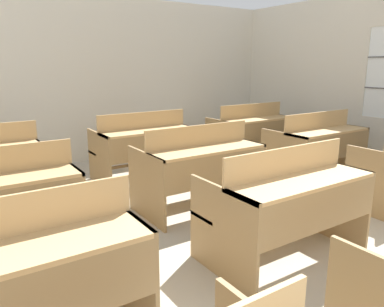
# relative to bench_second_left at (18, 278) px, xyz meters

# --- Properties ---
(wall_back) EXTENTS (6.43, 0.06, 2.72)m
(wall_back) POSITION_rel_bench_second_left_xyz_m (2.25, 4.19, 0.86)
(wall_back) COLOR beige
(wall_back) RESTS_ON ground_plane
(bench_second_left) EXTENTS (1.33, 0.81, 0.97)m
(bench_second_left) POSITION_rel_bench_second_left_xyz_m (0.00, 0.00, 0.00)
(bench_second_left) COLOR #987A4F
(bench_second_left) RESTS_ON ground_plane
(bench_second_center) EXTENTS (1.33, 0.81, 0.97)m
(bench_second_center) POSITION_rel_bench_second_left_xyz_m (2.07, 0.00, 0.00)
(bench_second_center) COLOR #98794F
(bench_second_center) RESTS_ON ground_plane
(bench_third_center) EXTENTS (1.33, 0.81, 0.97)m
(bench_third_center) POSITION_rel_bench_second_left_xyz_m (2.10, 1.32, 0.00)
(bench_third_center) COLOR olive
(bench_third_center) RESTS_ON ground_plane
(bench_third_right) EXTENTS (1.33, 0.81, 0.97)m
(bench_third_right) POSITION_rel_bench_second_left_xyz_m (4.15, 1.34, 0.00)
(bench_third_right) COLOR #93754B
(bench_third_right) RESTS_ON ground_plane
(bench_back_center) EXTENTS (1.33, 0.81, 0.97)m
(bench_back_center) POSITION_rel_bench_second_left_xyz_m (2.09, 2.70, 0.00)
(bench_back_center) COLOR #93744A
(bench_back_center) RESTS_ON ground_plane
(bench_back_right) EXTENTS (1.33, 0.81, 0.97)m
(bench_back_right) POSITION_rel_bench_second_left_xyz_m (4.15, 2.70, 0.00)
(bench_back_right) COLOR olive
(bench_back_right) RESTS_ON ground_plane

